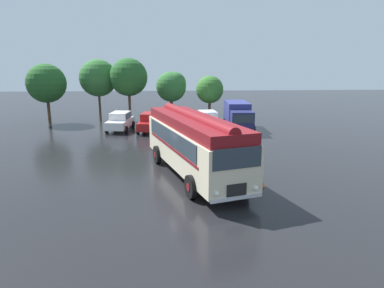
{
  "coord_description": "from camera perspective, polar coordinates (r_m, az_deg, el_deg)",
  "views": [
    {
      "loc": [
        -1.14,
        -17.74,
        6.0
      ],
      "look_at": [
        0.08,
        1.7,
        1.4
      ],
      "focal_mm": 32.0,
      "sensor_mm": 36.0,
      "label": 1
    }
  ],
  "objects": [
    {
      "name": "tree_centre",
      "position": [
        36.17,
        -10.64,
        10.98
      ],
      "size": [
        3.85,
        3.85,
        6.56
      ],
      "color": "#4C3823",
      "rests_on": "ground"
    },
    {
      "name": "car_mid_right",
      "position": [
        32.09,
        -2.47,
        4.03
      ],
      "size": [
        2.03,
        4.23,
        1.66
      ],
      "color": "#4C5156",
      "rests_on": "ground"
    },
    {
      "name": "car_far_right",
      "position": [
        32.13,
        2.65,
        4.04
      ],
      "size": [
        2.25,
        4.34,
        1.66
      ],
      "color": "silver",
      "rests_on": "ground"
    },
    {
      "name": "ground_plane",
      "position": [
        18.77,
        0.07,
        -5.36
      ],
      "size": [
        120.0,
        120.0,
        0.0
      ],
      "primitive_type": "plane",
      "color": "black"
    },
    {
      "name": "tree_left_of_centre",
      "position": [
        37.55,
        -15.48,
        10.45
      ],
      "size": [
        3.86,
        3.86,
        6.46
      ],
      "color": "#4C3823",
      "rests_on": "ground"
    },
    {
      "name": "tree_far_right",
      "position": [
        36.38,
        2.89,
        9.1
      ],
      "size": [
        2.89,
        2.89,
        4.78
      ],
      "color": "#4C3823",
      "rests_on": "ground"
    },
    {
      "name": "vintage_bus",
      "position": [
        18.44,
        0.31,
        0.42
      ],
      "size": [
        5.28,
        10.36,
        3.49
      ],
      "color": "beige",
      "rests_on": "ground"
    },
    {
      "name": "traffic_cone",
      "position": [
        17.5,
        11.48,
        -6.09
      ],
      "size": [
        0.36,
        0.36,
        0.55
      ],
      "primitive_type": "cone",
      "color": "orange",
      "rests_on": "ground"
    },
    {
      "name": "tree_far_left",
      "position": [
        37.61,
        -23.1,
        9.25
      ],
      "size": [
        3.89,
        3.89,
        6.01
      ],
      "color": "#4C3823",
      "rests_on": "ground"
    },
    {
      "name": "car_near_left",
      "position": [
        32.08,
        -11.87,
        3.76
      ],
      "size": [
        2.36,
        4.38,
        1.66
      ],
      "color": "silver",
      "rests_on": "ground"
    },
    {
      "name": "tree_right_of_centre",
      "position": [
        36.93,
        -3.32,
        9.65
      ],
      "size": [
        3.2,
        3.2,
        5.18
      ],
      "color": "#4C3823",
      "rests_on": "ground"
    },
    {
      "name": "box_van",
      "position": [
        31.93,
        7.66,
        4.82
      ],
      "size": [
        2.49,
        5.84,
        2.5
      ],
      "color": "navy",
      "rests_on": "ground"
    },
    {
      "name": "car_mid_left",
      "position": [
        31.13,
        -6.93,
        3.66
      ],
      "size": [
        2.34,
        4.37,
        1.66
      ],
      "color": "maroon",
      "rests_on": "ground"
    }
  ]
}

